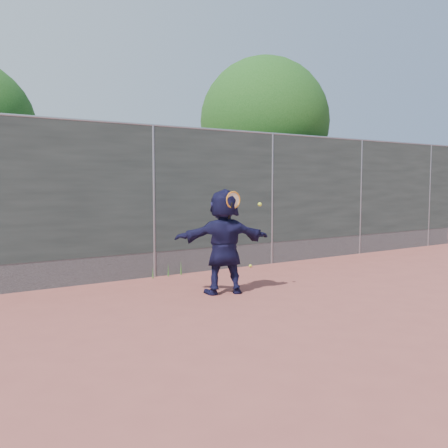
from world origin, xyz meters
TOP-DOWN VIEW (x-y plane):
  - ground at (0.00, 0.00)m, footprint 80.00×80.00m
  - player at (0.33, 1.48)m, footprint 1.73×1.03m
  - ball_ground at (2.27, 3.34)m, footprint 0.07×0.07m
  - fence at (-0.00, 3.50)m, footprint 20.00×0.06m
  - swing_action at (0.43, 1.28)m, footprint 0.70×0.17m
  - tree_right at (4.68, 5.75)m, footprint 3.78×3.60m
  - weed_clump at (0.29, 3.38)m, footprint 0.68×0.07m

SIDE VIEW (x-z plane):
  - ground at x=0.00m, z-range 0.00..0.00m
  - ball_ground at x=2.27m, z-range 0.00..0.07m
  - weed_clump at x=0.29m, z-range -0.02..0.28m
  - player at x=0.33m, z-range 0.00..1.77m
  - swing_action at x=0.43m, z-range 1.31..1.82m
  - fence at x=0.00m, z-range 0.07..3.09m
  - tree_right at x=4.68m, z-range 0.80..6.19m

